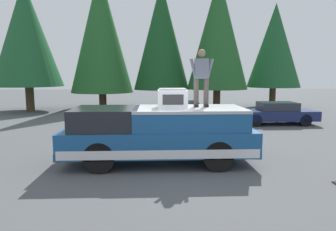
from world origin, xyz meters
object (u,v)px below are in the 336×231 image
pickup_truck (159,134)px  parked_car_maroon (179,112)px  person_on_truck_bed (201,76)px  parked_car_navy (276,113)px  compressor_unit (172,98)px

pickup_truck → parked_car_maroon: (7.42, -1.19, -0.29)m
person_on_truck_bed → parked_car_maroon: size_ratio=0.41×
parked_car_navy → parked_car_maroon: (0.63, 5.07, 0.00)m
parked_car_navy → compressor_unit: bearing=139.2°
pickup_truck → parked_car_navy: (6.79, -6.26, -0.29)m
parked_car_navy → parked_car_maroon: size_ratio=1.00×
pickup_truck → parked_car_navy: pickup_truck is taller
compressor_unit → parked_car_maroon: (7.42, -0.79, -1.35)m
person_on_truck_bed → parked_car_maroon: 7.48m
pickup_truck → person_on_truck_bed: bearing=-80.5°
parked_car_maroon → parked_car_navy: bearing=-97.1°
parked_car_maroon → person_on_truck_bed: bearing=-179.4°
person_on_truck_bed → parked_car_maroon: person_on_truck_bed is taller
pickup_truck → compressor_unit: 1.13m
pickup_truck → compressor_unit: bearing=-89.1°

